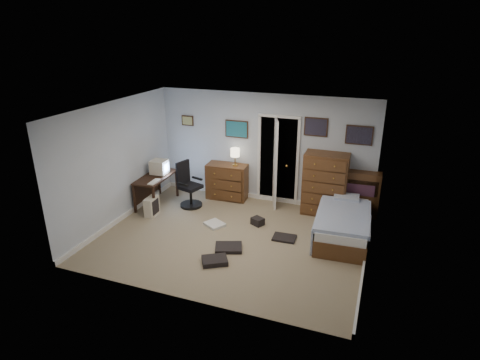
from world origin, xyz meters
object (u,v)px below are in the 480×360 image
object	(u,v)px
office_chair	(189,189)
bed	(342,224)
tall_dresser	(325,184)
computer_desk	(153,182)
low_dresser	(227,181)

from	to	relation	value
office_chair	bed	distance (m)	3.47
tall_dresser	bed	world-z (taller)	tall_dresser
computer_desk	bed	world-z (taller)	computer_desk
low_dresser	office_chair	bearing A→B (deg)	-136.30
office_chair	tall_dresser	world-z (taller)	tall_dresser
tall_dresser	computer_desk	bearing A→B (deg)	-168.42
computer_desk	office_chair	bearing A→B (deg)	9.57
tall_dresser	bed	bearing A→B (deg)	-64.05
low_dresser	bed	world-z (taller)	low_dresser
computer_desk	tall_dresser	distance (m)	3.85
office_chair	bed	bearing A→B (deg)	11.30
computer_desk	low_dresser	world-z (taller)	low_dresser
tall_dresser	low_dresser	bearing A→B (deg)	177.88
computer_desk	bed	size ratio (longest dim) A/B	0.65
office_chair	low_dresser	xyz separation A→B (m)	(0.65, 0.72, 0.02)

